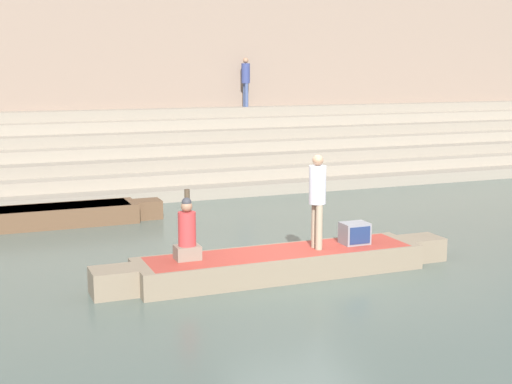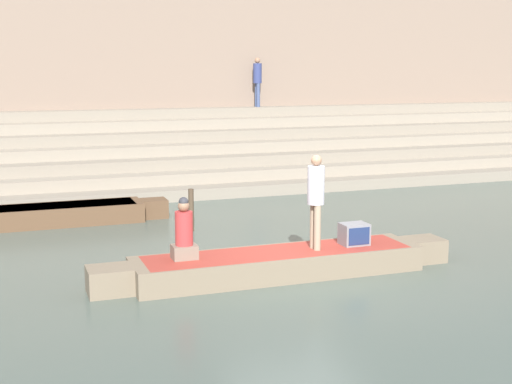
# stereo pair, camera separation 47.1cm
# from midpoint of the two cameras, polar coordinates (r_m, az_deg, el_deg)

# --- Properties ---
(ground_plane) EXTENTS (120.00, 120.00, 0.00)m
(ground_plane) POSITION_cam_midpoint_polar(r_m,az_deg,el_deg) (13.27, 2.55, -6.45)
(ground_plane) COLOR #47544C
(ghat_steps) EXTENTS (36.00, 5.40, 2.34)m
(ghat_steps) POSITION_cam_midpoint_polar(r_m,az_deg,el_deg) (23.45, -8.65, 2.71)
(ghat_steps) COLOR gray
(ghat_steps) RESTS_ON ground
(back_wall) EXTENTS (34.20, 1.28, 7.10)m
(back_wall) POSITION_cam_midpoint_polar(r_m,az_deg,el_deg) (25.73, -10.12, 9.30)
(back_wall) COLOR #7F6B5B
(back_wall) RESTS_ON ground
(rowboat_main) EXTENTS (6.82, 1.31, 0.45)m
(rowboat_main) POSITION_cam_midpoint_polar(r_m,az_deg,el_deg) (13.01, 0.92, -5.68)
(rowboat_main) COLOR #756651
(rowboat_main) RESTS_ON ground
(person_standing) EXTENTS (0.31, 0.31, 1.74)m
(person_standing) POSITION_cam_midpoint_polar(r_m,az_deg,el_deg) (12.98, 3.90, -0.19)
(person_standing) COLOR gray
(person_standing) RESTS_ON rowboat_main
(person_rowing) EXTENTS (0.43, 0.34, 1.09)m
(person_rowing) POSITION_cam_midpoint_polar(r_m,az_deg,el_deg) (12.40, -6.62, -3.37)
(person_rowing) COLOR #756656
(person_rowing) RESTS_ON rowboat_main
(tv_set) EXTENTS (0.50, 0.41, 0.40)m
(tv_set) POSITION_cam_midpoint_polar(r_m,az_deg,el_deg) (13.56, 6.92, -3.30)
(tv_set) COLOR slate
(tv_set) RESTS_ON rowboat_main
(moored_boat_shore) EXTENTS (5.89, 1.08, 0.47)m
(moored_boat_shore) POSITION_cam_midpoint_polar(r_m,az_deg,el_deg) (17.78, -17.67, -1.87)
(moored_boat_shore) COLOR brown
(moored_boat_shore) RESTS_ON ground
(mooring_post) EXTENTS (0.12, 0.12, 0.99)m
(mooring_post) POSITION_cam_midpoint_polar(r_m,az_deg,el_deg) (16.48, -6.33, -1.49)
(mooring_post) COLOR #473828
(mooring_post) RESTS_ON ground
(person_on_steps) EXTENTS (0.31, 0.31, 1.75)m
(person_on_steps) POSITION_cam_midpoint_polar(r_m,az_deg,el_deg) (25.83, -1.36, 9.09)
(person_on_steps) COLOR #3D4C75
(person_on_steps) RESTS_ON ghat_steps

